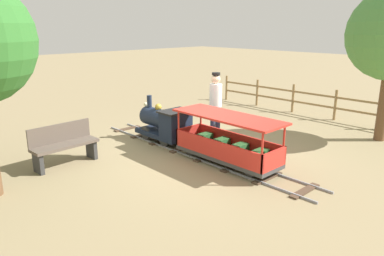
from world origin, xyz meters
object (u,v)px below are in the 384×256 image
at_px(conductor_person, 216,100).
at_px(park_bench, 64,145).
at_px(passenger_car, 227,144).
at_px(locomotive, 165,123).

distance_m(conductor_person, park_bench, 3.63).
bearing_deg(passenger_car, locomotive, 90.00).
bearing_deg(park_bench, conductor_person, -13.43).
bearing_deg(park_bench, passenger_car, -43.21).
height_order(passenger_car, park_bench, passenger_car).
xyz_separation_m(locomotive, park_bench, (-2.36, 0.29, -0.07)).
bearing_deg(conductor_person, locomotive, 154.22).
xyz_separation_m(locomotive, passenger_car, (0.00, -1.93, -0.06)).
bearing_deg(conductor_person, park_bench, 166.57).
distance_m(passenger_car, conductor_person, 1.86).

